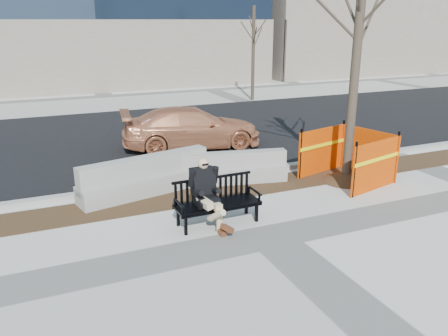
% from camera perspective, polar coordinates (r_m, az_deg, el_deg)
% --- Properties ---
extents(ground, '(120.00, 120.00, 0.00)m').
position_cam_1_polar(ground, '(8.98, 5.73, -8.45)').
color(ground, beige).
rests_on(ground, ground).
extents(mulch_strip, '(40.00, 1.20, 0.02)m').
position_cam_1_polar(mulch_strip, '(11.12, -0.74, -2.99)').
color(mulch_strip, '#47301C').
rests_on(mulch_strip, ground).
extents(asphalt_street, '(60.00, 10.40, 0.01)m').
position_cam_1_polar(asphalt_street, '(16.77, -8.93, 4.00)').
color(asphalt_street, black).
rests_on(asphalt_street, ground).
extents(curb, '(60.00, 0.25, 0.12)m').
position_cam_1_polar(curb, '(11.93, -2.49, -1.25)').
color(curb, '#9E9B93').
rests_on(curb, ground).
extents(bench, '(1.79, 0.66, 0.95)m').
position_cam_1_polar(bench, '(9.47, -0.79, -6.89)').
color(bench, black).
rests_on(bench, ground).
extents(seated_man, '(0.62, 1.02, 1.41)m').
position_cam_1_polar(seated_man, '(9.43, -2.26, -7.03)').
color(seated_man, black).
rests_on(seated_man, ground).
extents(tree_fence, '(3.30, 3.30, 6.77)m').
position_cam_1_polar(tree_fence, '(12.32, 14.86, -1.53)').
color(tree_fence, '#FF4D00').
rests_on(tree_fence, ground).
extents(sedan, '(4.70, 2.45, 1.30)m').
position_cam_1_polar(sedan, '(15.12, -3.97, 2.63)').
color(sedan, '#C0754E').
rests_on(sedan, ground).
extents(jersey_barrier_left, '(3.32, 1.37, 0.93)m').
position_cam_1_polar(jersey_barrier_left, '(11.20, -9.58, -3.14)').
color(jersey_barrier_left, gray).
rests_on(jersey_barrier_left, ground).
extents(jersey_barrier_right, '(2.89, 1.14, 0.81)m').
position_cam_1_polar(jersey_barrier_right, '(11.79, 0.90, -1.78)').
color(jersey_barrier_right, gray).
rests_on(jersey_barrier_right, ground).
extents(far_tree_right, '(1.96, 1.96, 5.04)m').
position_cam_1_polar(far_tree_right, '(24.21, 3.53, 8.43)').
color(far_tree_right, '#44382B').
rests_on(far_tree_right, ground).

